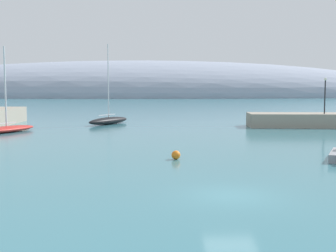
{
  "coord_description": "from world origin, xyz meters",
  "views": [
    {
      "loc": [
        -3.37,
        -20.35,
        5.14
      ],
      "look_at": [
        -2.54,
        23.57,
        1.2
      ],
      "focal_mm": 46.88,
      "sensor_mm": 36.0,
      "label": 1
    }
  ],
  "objects_px": {
    "sailboat_red_near_shore": "(7,128)",
    "mooring_buoy_orange": "(176,155)",
    "sailboat_black_mid_mooring": "(109,120)",
    "harbor_lamp_post": "(325,92)"
  },
  "relations": [
    {
      "from": "sailboat_black_mid_mooring",
      "to": "mooring_buoy_orange",
      "type": "xyz_separation_m",
      "value": [
        8.17,
        -29.53,
        -0.25
      ]
    },
    {
      "from": "sailboat_red_near_shore",
      "to": "harbor_lamp_post",
      "type": "relative_size",
      "value": 2.13
    },
    {
      "from": "mooring_buoy_orange",
      "to": "harbor_lamp_post",
      "type": "distance_m",
      "value": 31.27
    },
    {
      "from": "sailboat_red_near_shore",
      "to": "mooring_buoy_orange",
      "type": "bearing_deg",
      "value": -107.71
    },
    {
      "from": "sailboat_black_mid_mooring",
      "to": "mooring_buoy_orange",
      "type": "distance_m",
      "value": 30.64
    },
    {
      "from": "sailboat_black_mid_mooring",
      "to": "sailboat_red_near_shore",
      "type": "bearing_deg",
      "value": 166.47
    },
    {
      "from": "mooring_buoy_orange",
      "to": "sailboat_black_mid_mooring",
      "type": "bearing_deg",
      "value": 105.46
    },
    {
      "from": "sailboat_black_mid_mooring",
      "to": "harbor_lamp_post",
      "type": "relative_size",
      "value": 2.41
    },
    {
      "from": "sailboat_black_mid_mooring",
      "to": "mooring_buoy_orange",
      "type": "bearing_deg",
      "value": -133.88
    },
    {
      "from": "harbor_lamp_post",
      "to": "sailboat_black_mid_mooring",
      "type": "bearing_deg",
      "value": 168.71
    }
  ]
}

